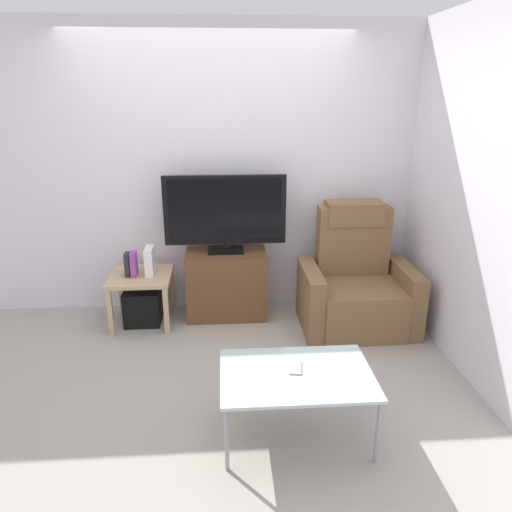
{
  "coord_description": "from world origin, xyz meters",
  "views": [
    {
      "loc": [
        0.1,
        -3.19,
        2.0
      ],
      "look_at": [
        0.35,
        0.5,
        0.7
      ],
      "focal_mm": 32.89,
      "sensor_mm": 36.0,
      "label": 1
    }
  ],
  "objects_px": {
    "book_middle": "(134,264)",
    "subwoofer_box": "(143,305)",
    "coffee_table": "(296,377)",
    "tv_stand": "(227,284)",
    "book_leftmost": "(128,264)",
    "side_table": "(141,282)",
    "television": "(225,212)",
    "recliner_armchair": "(356,285)",
    "game_console": "(150,261)",
    "cell_phone": "(296,367)"
  },
  "relations": [
    {
      "from": "side_table",
      "to": "coffee_table",
      "type": "distance_m",
      "value": 1.97
    },
    {
      "from": "subwoofer_box",
      "to": "television",
      "type": "bearing_deg",
      "value": 8.99
    },
    {
      "from": "tv_stand",
      "to": "cell_phone",
      "type": "xyz_separation_m",
      "value": [
        0.4,
        -1.64,
        0.13
      ]
    },
    {
      "from": "recliner_armchair",
      "to": "game_console",
      "type": "height_order",
      "value": "recliner_armchair"
    },
    {
      "from": "recliner_armchair",
      "to": "television",
      "type": "bearing_deg",
      "value": 176.18
    },
    {
      "from": "subwoofer_box",
      "to": "cell_phone",
      "type": "relative_size",
      "value": 2.13
    },
    {
      "from": "tv_stand",
      "to": "subwoofer_box",
      "type": "bearing_deg",
      "value": -172.38
    },
    {
      "from": "side_table",
      "to": "subwoofer_box",
      "type": "bearing_deg",
      "value": -90.0
    },
    {
      "from": "side_table",
      "to": "book_leftmost",
      "type": "distance_m",
      "value": 0.21
    },
    {
      "from": "television",
      "to": "book_middle",
      "type": "height_order",
      "value": "television"
    },
    {
      "from": "side_table",
      "to": "cell_phone",
      "type": "height_order",
      "value": "side_table"
    },
    {
      "from": "coffee_table",
      "to": "book_leftmost",
      "type": "bearing_deg",
      "value": 128.83
    },
    {
      "from": "recliner_armchair",
      "to": "subwoofer_box",
      "type": "xyz_separation_m",
      "value": [
        -1.91,
        0.16,
        -0.21
      ]
    },
    {
      "from": "book_leftmost",
      "to": "game_console",
      "type": "bearing_deg",
      "value": 8.97
    },
    {
      "from": "tv_stand",
      "to": "book_leftmost",
      "type": "height_order",
      "value": "book_leftmost"
    },
    {
      "from": "recliner_armchair",
      "to": "subwoofer_box",
      "type": "bearing_deg",
      "value": -174.79
    },
    {
      "from": "tv_stand",
      "to": "book_leftmost",
      "type": "bearing_deg",
      "value": -171.95
    },
    {
      "from": "tv_stand",
      "to": "recliner_armchair",
      "type": "distance_m",
      "value": 1.18
    },
    {
      "from": "tv_stand",
      "to": "coffee_table",
      "type": "relative_size",
      "value": 0.81
    },
    {
      "from": "side_table",
      "to": "game_console",
      "type": "height_order",
      "value": "game_console"
    },
    {
      "from": "recliner_armchair",
      "to": "coffee_table",
      "type": "relative_size",
      "value": 1.2
    },
    {
      "from": "tv_stand",
      "to": "recliner_armchair",
      "type": "xyz_separation_m",
      "value": [
        1.15,
        -0.27,
        0.06
      ]
    },
    {
      "from": "side_table",
      "to": "book_middle",
      "type": "bearing_deg",
      "value": -156.46
    },
    {
      "from": "game_console",
      "to": "tv_stand",
      "type": "bearing_deg",
      "value": 7.79
    },
    {
      "from": "television",
      "to": "subwoofer_box",
      "type": "bearing_deg",
      "value": -171.01
    },
    {
      "from": "tv_stand",
      "to": "game_console",
      "type": "xyz_separation_m",
      "value": [
        -0.67,
        -0.09,
        0.27
      ]
    },
    {
      "from": "side_table",
      "to": "subwoofer_box",
      "type": "relative_size",
      "value": 1.69
    },
    {
      "from": "game_console",
      "to": "coffee_table",
      "type": "xyz_separation_m",
      "value": [
        1.07,
        -1.6,
        -0.18
      ]
    },
    {
      "from": "tv_stand",
      "to": "subwoofer_box",
      "type": "relative_size",
      "value": 2.29
    },
    {
      "from": "television",
      "to": "side_table",
      "type": "distance_m",
      "value": 0.98
    },
    {
      "from": "recliner_armchair",
      "to": "side_table",
      "type": "distance_m",
      "value": 1.92
    },
    {
      "from": "subwoofer_box",
      "to": "coffee_table",
      "type": "height_order",
      "value": "coffee_table"
    },
    {
      "from": "television",
      "to": "coffee_table",
      "type": "xyz_separation_m",
      "value": [
        0.4,
        -1.71,
        -0.59
      ]
    },
    {
      "from": "book_leftmost",
      "to": "recliner_armchair",
      "type": "bearing_deg",
      "value": -4.11
    },
    {
      "from": "recliner_armchair",
      "to": "book_leftmost",
      "type": "xyz_separation_m",
      "value": [
        -2.01,
        0.14,
        0.2
      ]
    },
    {
      "from": "coffee_table",
      "to": "recliner_armchair",
      "type": "bearing_deg",
      "value": 62.13
    },
    {
      "from": "cell_phone",
      "to": "subwoofer_box",
      "type": "bearing_deg",
      "value": 136.87
    },
    {
      "from": "recliner_armchair",
      "to": "coffee_table",
      "type": "distance_m",
      "value": 1.61
    },
    {
      "from": "book_middle",
      "to": "subwoofer_box",
      "type": "bearing_deg",
      "value": 23.54
    },
    {
      "from": "side_table",
      "to": "television",
      "type": "bearing_deg",
      "value": 8.99
    },
    {
      "from": "book_middle",
      "to": "cell_phone",
      "type": "height_order",
      "value": "book_middle"
    },
    {
      "from": "television",
      "to": "cell_phone",
      "type": "xyz_separation_m",
      "value": [
        0.4,
        -1.66,
        -0.55
      ]
    },
    {
      "from": "television",
      "to": "cell_phone",
      "type": "relative_size",
      "value": 7.23
    },
    {
      "from": "subwoofer_box",
      "to": "coffee_table",
      "type": "distance_m",
      "value": 1.98
    },
    {
      "from": "subwoofer_box",
      "to": "coffee_table",
      "type": "relative_size",
      "value": 0.35
    },
    {
      "from": "side_table",
      "to": "coffee_table",
      "type": "relative_size",
      "value": 0.6
    },
    {
      "from": "recliner_armchair",
      "to": "subwoofer_box",
      "type": "distance_m",
      "value": 1.93
    },
    {
      "from": "recliner_armchair",
      "to": "book_middle",
      "type": "height_order",
      "value": "recliner_armchair"
    },
    {
      "from": "book_leftmost",
      "to": "television",
      "type": "bearing_deg",
      "value": 9.26
    },
    {
      "from": "recliner_armchair",
      "to": "game_console",
      "type": "xyz_separation_m",
      "value": [
        -1.82,
        0.17,
        0.21
      ]
    }
  ]
}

